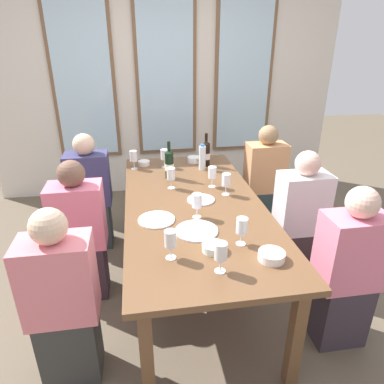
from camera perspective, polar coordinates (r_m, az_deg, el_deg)
ground_plane at (r=2.98m, az=0.25°, el=-14.60°), size 12.00×12.00×0.00m
back_wall_with_windows at (r=4.35m, az=-4.35°, el=18.62°), size 4.21×0.10×2.90m
dining_table at (r=2.62m, az=0.28°, el=-3.10°), size 1.01×2.16×0.74m
white_plate_0 at (r=2.61m, az=1.47°, el=-1.28°), size 0.21×0.21×0.01m
white_plate_1 at (r=2.21m, az=0.77°, el=-6.38°), size 0.27×0.27×0.01m
white_plate_2 at (r=2.35m, az=-5.86°, el=-4.55°), size 0.25×0.25×0.01m
wine_bottle_0 at (r=2.99m, az=-3.76°, el=4.61°), size 0.08×0.08×0.33m
wine_bottle_1 at (r=3.29m, az=2.32°, el=6.36°), size 0.08×0.08×0.32m
tasting_bowl_0 at (r=3.41m, az=0.32°, el=5.37°), size 0.13×0.13×0.05m
tasting_bowl_1 at (r=1.99m, az=12.97°, el=-10.21°), size 0.15×0.15×0.05m
tasting_bowl_2 at (r=3.37m, az=-7.92°, el=4.75°), size 0.11×0.11×0.04m
tasting_bowl_3 at (r=2.02m, az=3.52°, el=-9.11°), size 0.13×0.13×0.05m
water_bottle at (r=3.20m, az=1.71°, el=5.71°), size 0.06×0.06×0.24m
wine_glass_0 at (r=2.78m, az=-3.49°, el=2.84°), size 0.07×0.07×0.17m
wine_glass_1 at (r=3.26m, az=-4.59°, el=6.05°), size 0.07×0.07×0.17m
wine_glass_2 at (r=2.05m, az=8.22°, el=-5.72°), size 0.07×0.07×0.17m
wine_glass_3 at (r=1.90m, az=-3.58°, el=-7.80°), size 0.07×0.07×0.17m
wine_glass_4 at (r=2.68m, az=5.65°, el=1.87°), size 0.07×0.07×0.17m
wine_glass_5 at (r=2.81m, az=3.35°, el=3.15°), size 0.07×0.07×0.17m
wine_glass_6 at (r=3.25m, az=-9.62°, el=5.73°), size 0.07×0.07×0.17m
wine_glass_7 at (r=1.81m, az=4.63°, el=-9.84°), size 0.07×0.07×0.17m
wine_glass_8 at (r=2.32m, az=0.82°, el=-1.63°), size 0.07×0.07×0.17m
seated_person_0 at (r=3.34m, az=-16.39°, el=-0.54°), size 0.38×0.24×1.11m
seated_person_1 at (r=3.56m, az=11.79°, el=1.51°), size 0.38×0.24×1.11m
seated_person_2 at (r=2.71m, az=-17.91°, el=-6.80°), size 0.38×0.24×1.11m
seated_person_3 at (r=2.89m, az=17.30°, el=-4.65°), size 0.38×0.24×1.11m
seated_person_4 at (r=2.13m, az=-20.45°, el=-16.84°), size 0.38×0.24×1.11m
seated_person_5 at (r=2.41m, az=24.15°, el=-12.09°), size 0.38×0.24×1.11m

